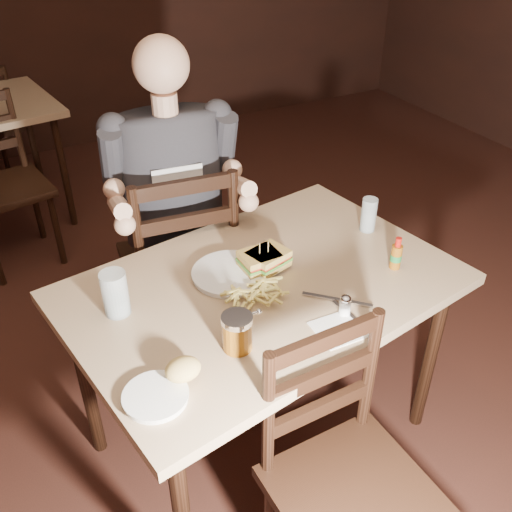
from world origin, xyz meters
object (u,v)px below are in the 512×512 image
chair_far (179,262)px  main_table (263,301)px  dinner_plate (230,274)px  hot_sauce (397,253)px  glass_left (115,293)px  syrup_dispenser (237,332)px  glass_right (369,215)px  bg_chair_near (5,189)px  chair_near (355,496)px  diner (172,165)px  side_plate (156,397)px

chair_far → main_table: bearing=104.2°
dinner_plate → hot_sauce: 0.57m
glass_left → syrup_dispenser: size_ratio=1.28×
glass_left → chair_far: bearing=54.0°
syrup_dispenser → glass_right: bearing=16.3°
bg_chair_near → glass_left: bg_chair_near is taller
chair_near → glass_left: (-0.42, 0.71, 0.38)m
chair_far → syrup_dispenser: size_ratio=8.64×
chair_near → dinner_plate: bearing=91.4°
dinner_plate → chair_far: bearing=90.0°
glass_left → hot_sauce: (0.92, -0.21, -0.01)m
glass_right → bg_chair_near: bearing=125.0°
main_table → hot_sauce: size_ratio=11.54×
chair_far → diner: (-0.01, -0.05, 0.48)m
main_table → glass_right: size_ratio=10.55×
bg_chair_near → diner: size_ratio=1.00×
glass_left → hot_sauce: 0.94m
glass_left → bg_chair_near: bearing=95.8°
bg_chair_near → diner: 1.42m
dinner_plate → side_plate: bearing=-135.6°
chair_near → bg_chair_near: bg_chair_near is taller
hot_sauce → bg_chair_near: bearing=119.8°
diner → bg_chair_near: bearing=121.8°
syrup_dispenser → hot_sauce: bearing=-0.5°
main_table → chair_far: 0.65m
main_table → chair_far: bearing=97.3°
main_table → diner: (-0.09, 0.57, 0.29)m
chair_near → diner: diner is taller
side_plate → glass_right: bearing=23.0°
hot_sauce → chair_near: bearing=-134.7°
diner → glass_left: (-0.39, -0.49, -0.14)m
glass_right → hot_sauce: (-0.07, -0.25, -0.01)m
hot_sauce → syrup_dispenser: 0.67m
chair_far → side_plate: chair_far is taller
diner → chair_far: bearing=90.0°
hot_sauce → main_table: bearing=163.4°
chair_far → chair_near: bearing=98.3°
bg_chair_near → syrup_dispenser: bearing=-86.6°
main_table → bg_chair_near: bg_chair_near is taller
chair_near → glass_right: size_ratio=6.97×
chair_far → side_plate: (-0.41, -0.93, 0.28)m
bg_chair_near → glass_right: (1.16, -1.66, 0.37)m
chair_near → diner: size_ratio=0.99×
chair_far → dinner_plate: chair_far is taller
bg_chair_near → hot_sauce: size_ratio=7.73×
main_table → diner: diner is taller
diner → hot_sauce: bearing=-46.1°
chair_far → side_plate: bearing=73.1°
syrup_dispenser → diner: bearing=71.6°
glass_right → side_plate: 1.09m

